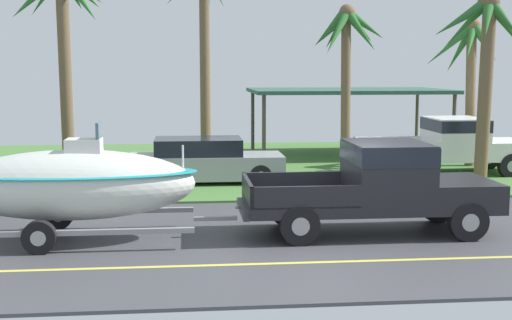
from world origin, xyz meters
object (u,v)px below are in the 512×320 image
palm_tree_mid (486,46)px  palm_tree_far_right (205,13)px  boat_on_trailer (72,184)px  palm_tree_near_right (347,46)px  parked_sedan_near (204,161)px  parked_pickup_background (454,143)px  carport_awning (348,92)px  pickup_truck_towing (385,183)px  palm_tree_near_left (64,14)px  palm_tree_far_left (471,59)px

palm_tree_mid → palm_tree_far_right: (-7.95, 5.19, 1.25)m
boat_on_trailer → palm_tree_near_right: 11.14m
parked_sedan_near → boat_on_trailer: bearing=-112.8°
parked_pickup_background → carport_awning: (-2.32, 5.24, 1.49)m
pickup_truck_towing → palm_tree_mid: bearing=50.8°
parked_sedan_near → palm_tree_near_left: palm_tree_near_left is taller
parked_sedan_near → carport_awning: 8.68m
pickup_truck_towing → palm_tree_far_left: bearing=58.9°
pickup_truck_towing → carport_awning: bearing=80.4°
palm_tree_near_left → palm_tree_mid: palm_tree_near_left is taller
palm_tree_near_right → palm_tree_far_right: (-4.38, 2.96, 1.21)m
palm_tree_mid → palm_tree_far_left: bearing=72.9°
carport_awning → boat_on_trailer: bearing=-123.9°
carport_awning → palm_tree_mid: 7.94m
parked_pickup_background → palm_tree_mid: size_ratio=1.00×
palm_tree_near_right → palm_tree_far_right: size_ratio=0.76×
pickup_truck_towing → parked_sedan_near: size_ratio=1.19×
boat_on_trailer → palm_tree_far_right: 11.90m
boat_on_trailer → palm_tree_far_left: (12.22, 9.52, 2.64)m
palm_tree_near_left → palm_tree_mid: (12.16, -1.45, -0.92)m
parked_pickup_background → palm_tree_far_left: bearing=56.2°
pickup_truck_towing → palm_tree_mid: 7.75m
pickup_truck_towing → parked_pickup_background: size_ratio=0.96×
palm_tree_far_right → palm_tree_near_right: bearing=-34.1°
parked_pickup_background → parked_sedan_near: size_ratio=1.23×
carport_awning → palm_tree_far_left: size_ratio=1.46×
carport_awning → palm_tree_near_right: (-1.26, -5.20, 1.62)m
parked_pickup_background → palm_tree_far_right: size_ratio=0.79×
pickup_truck_towing → parked_pickup_background: pickup_truck_towing is taller
palm_tree_mid → boat_on_trailer: bearing=-153.4°
palm_tree_near_right → palm_tree_far_left: 5.13m
palm_tree_far_right → pickup_truck_towing: bearing=-72.2°
parked_sedan_near → carport_awning: bearing=46.5°
boat_on_trailer → parked_pickup_background: boat_on_trailer is taller
boat_on_trailer → palm_tree_near_left: (-1.17, 6.97, 3.88)m
pickup_truck_towing → palm_tree_near_left: (-7.66, 6.97, 3.97)m
palm_tree_far_left → palm_tree_far_right: bearing=172.6°
palm_tree_near_left → palm_tree_far_right: 5.65m
palm_tree_near_left → palm_tree_far_left: palm_tree_near_left is taller
palm_tree_far_left → parked_sedan_near: bearing=-163.8°
palm_tree_near_left → palm_tree_near_right: size_ratio=1.19×
parked_sedan_near → palm_tree_near_right: size_ratio=0.85×
palm_tree_near_left → palm_tree_near_right: 8.68m
carport_awning → palm_tree_near_right: size_ratio=1.39×
parked_pickup_background → palm_tree_mid: palm_tree_mid is taller
boat_on_trailer → parked_sedan_near: boat_on_trailer is taller
palm_tree_near_right → parked_pickup_background: bearing=-0.7°
palm_tree_near_left → pickup_truck_towing: bearing=-42.3°
palm_tree_near_left → palm_tree_mid: size_ratio=1.15×
palm_tree_far_left → palm_tree_far_right: (-9.18, 1.19, 1.56)m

